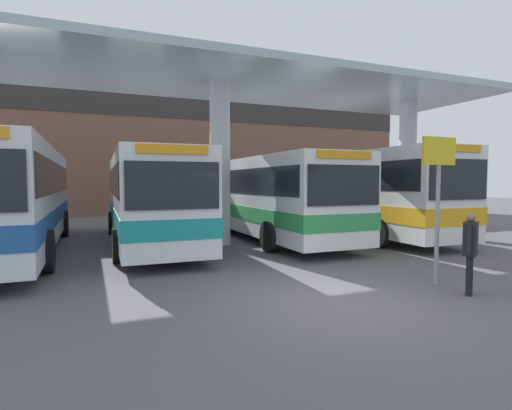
{
  "coord_description": "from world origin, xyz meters",
  "views": [
    {
      "loc": [
        -4.26,
        -6.22,
        2.24
      ],
      "look_at": [
        0.0,
        4.15,
        1.6
      ],
      "focal_mm": 28.0,
      "sensor_mm": 36.0,
      "label": 1
    }
  ],
  "objects_px": {
    "transit_bus_right_bay": "(261,194)",
    "transit_bus_far_right_bay": "(352,190)",
    "transit_bus_center_bay": "(148,195)",
    "info_sign_platform": "(438,181)",
    "transit_bus_left_bay": "(15,194)",
    "pedestrian_waiting": "(470,245)"
  },
  "relations": [
    {
      "from": "transit_bus_center_bay",
      "to": "info_sign_platform",
      "type": "relative_size",
      "value": 3.49
    },
    {
      "from": "info_sign_platform",
      "to": "pedestrian_waiting",
      "type": "distance_m",
      "value": 1.53
    },
    {
      "from": "transit_bus_right_bay",
      "to": "transit_bus_far_right_bay",
      "type": "relative_size",
      "value": 1.05
    },
    {
      "from": "transit_bus_far_right_bay",
      "to": "info_sign_platform",
      "type": "distance_m",
      "value": 8.62
    },
    {
      "from": "transit_bus_center_bay",
      "to": "transit_bus_right_bay",
      "type": "xyz_separation_m",
      "value": [
        4.59,
        0.16,
        -0.0
      ]
    },
    {
      "from": "transit_bus_right_bay",
      "to": "transit_bus_far_right_bay",
      "type": "distance_m",
      "value": 3.99
    },
    {
      "from": "transit_bus_far_right_bay",
      "to": "transit_bus_right_bay",
      "type": "bearing_deg",
      "value": -10.08
    },
    {
      "from": "transit_bus_right_bay",
      "to": "pedestrian_waiting",
      "type": "bearing_deg",
      "value": 92.45
    },
    {
      "from": "transit_bus_far_right_bay",
      "to": "info_sign_platform",
      "type": "relative_size",
      "value": 3.5
    },
    {
      "from": "transit_bus_left_bay",
      "to": "transit_bus_right_bay",
      "type": "xyz_separation_m",
      "value": [
        8.77,
        0.42,
        -0.09
      ]
    },
    {
      "from": "transit_bus_left_bay",
      "to": "pedestrian_waiting",
      "type": "height_order",
      "value": "transit_bus_left_bay"
    },
    {
      "from": "transit_bus_left_bay",
      "to": "transit_bus_center_bay",
      "type": "height_order",
      "value": "transit_bus_left_bay"
    },
    {
      "from": "info_sign_platform",
      "to": "transit_bus_center_bay",
      "type": "bearing_deg",
      "value": 120.48
    },
    {
      "from": "transit_bus_right_bay",
      "to": "info_sign_platform",
      "type": "relative_size",
      "value": 3.67
    },
    {
      "from": "transit_bus_center_bay",
      "to": "info_sign_platform",
      "type": "bearing_deg",
      "value": 121.66
    },
    {
      "from": "transit_bus_left_bay",
      "to": "info_sign_platform",
      "type": "xyz_separation_m",
      "value": [
        9.21,
        -8.28,
        0.43
      ]
    },
    {
      "from": "transit_bus_left_bay",
      "to": "info_sign_platform",
      "type": "bearing_deg",
      "value": 137.73
    },
    {
      "from": "transit_bus_far_right_bay",
      "to": "info_sign_platform",
      "type": "bearing_deg",
      "value": 67.96
    },
    {
      "from": "transit_bus_left_bay",
      "to": "pedestrian_waiting",
      "type": "xyz_separation_m",
      "value": [
        9.19,
        -9.13,
        -0.85
      ]
    },
    {
      "from": "transit_bus_right_bay",
      "to": "transit_bus_far_right_bay",
      "type": "height_order",
      "value": "transit_bus_far_right_bay"
    },
    {
      "from": "info_sign_platform",
      "to": "transit_bus_far_right_bay",
      "type": "bearing_deg",
      "value": 66.26
    },
    {
      "from": "pedestrian_waiting",
      "to": "transit_bus_right_bay",
      "type": "bearing_deg",
      "value": 58.85
    }
  ]
}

